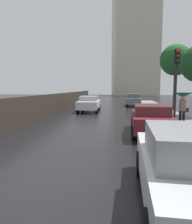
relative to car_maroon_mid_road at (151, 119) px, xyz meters
name	(u,v)px	position (x,y,z in m)	size (l,w,h in m)	color
ground	(52,186)	(-2.89, -5.73, -0.74)	(120.00, 120.00, 0.00)	black
car_maroon_mid_road	(151,119)	(0.00, 0.00, 0.00)	(1.86, 4.02, 1.41)	maroon
car_white_far_ahead	(89,103)	(-4.44, 8.97, 0.00)	(1.98, 4.17, 1.43)	silver
car_grey_behind_camera	(134,100)	(-0.05, 15.55, 0.02)	(1.94, 4.61, 1.47)	slate
pedestrian_with_umbrella_near	(183,99)	(1.93, 1.87, 0.88)	(1.09, 1.09, 1.81)	black
traffic_light	(176,73)	(1.41, 1.40, 2.22)	(0.26, 0.39, 4.04)	black
street_tree_mid	(176,60)	(4.09, 13.14, 4.33)	(3.26, 3.26, 6.72)	#4C3823
distant_tower	(135,42)	(1.67, 52.47, 14.48)	(13.60, 13.05, 30.44)	beige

